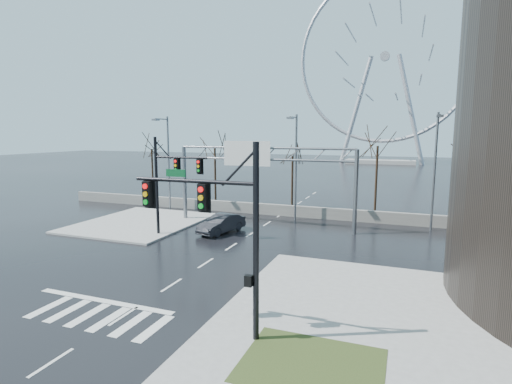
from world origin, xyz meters
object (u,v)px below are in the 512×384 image
at_px(signal_mast_far, 168,177).
at_px(sign_gantry, 259,169).
at_px(ferris_wheel, 385,64).
at_px(signal_mast_near, 223,221).
at_px(car, 221,224).

height_order(signal_mast_far, sign_gantry, signal_mast_far).
bearing_deg(ferris_wheel, signal_mast_near, -89.92).
bearing_deg(signal_mast_near, ferris_wheel, 90.08).
relative_size(signal_mast_far, sign_gantry, 0.49).
relative_size(ferris_wheel, car, 10.95).
distance_m(ferris_wheel, car, 87.56).
relative_size(signal_mast_near, sign_gantry, 0.49).
height_order(signal_mast_far, car, signal_mast_far).
height_order(sign_gantry, car, sign_gantry).
relative_size(signal_mast_near, ferris_wheel, 0.16).
xyz_separation_m(signal_mast_far, sign_gantry, (5.49, 6.00, 0.35)).
distance_m(signal_mast_near, sign_gantry, 19.79).
xyz_separation_m(signal_mast_far, car, (3.38, 2.57, -4.07)).
xyz_separation_m(sign_gantry, car, (-2.11, -3.43, -4.42)).
bearing_deg(signal_mast_far, ferris_wheel, 82.80).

